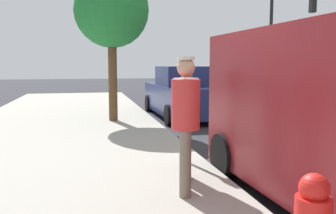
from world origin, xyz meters
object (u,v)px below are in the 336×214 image
parking_meter_near (187,98)px  pedestrian_in_gray (186,111)px  pedestrian_in_red (186,117)px  street_tree (112,11)px  parked_sedan_behind (184,94)px  traffic_light_corner (287,27)px

parking_meter_near → pedestrian_in_gray: pedestrian_in_gray is taller
pedestrian_in_red → street_tree: (0.43, -6.11, 2.05)m
pedestrian_in_gray → parking_meter_near: bearing=-106.1°
parked_sedan_behind → street_tree: bearing=27.5°
street_tree → parking_meter_near: bearing=100.0°
parked_sedan_behind → pedestrian_in_red: bearing=75.1°
pedestrian_in_gray → traffic_light_corner: size_ratio=0.32×
parking_meter_near → parked_sedan_behind: bearing=-104.7°
pedestrian_in_gray → parked_sedan_behind: 7.05m
pedestrian_in_red → parking_meter_near: bearing=-105.8°
parking_meter_near → pedestrian_in_red: 1.46m
parking_meter_near → traffic_light_corner: 13.78m
pedestrian_in_gray → parked_sedan_behind: (-1.80, -6.80, -0.34)m
pedestrian_in_gray → street_tree: 5.96m
pedestrian_in_red → parked_sedan_behind: pedestrian_in_red is taller
pedestrian_in_red → traffic_light_corner: 15.15m
pedestrian_in_gray → street_tree: size_ratio=0.41×
pedestrian_in_gray → parked_sedan_behind: pedestrian_in_gray is taller
parked_sedan_behind → street_tree: (2.38, 1.24, 2.40)m
parking_meter_near → street_tree: 5.16m
pedestrian_in_red → traffic_light_corner: bearing=-124.4°
parking_meter_near → parked_sedan_behind: parking_meter_near is taller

